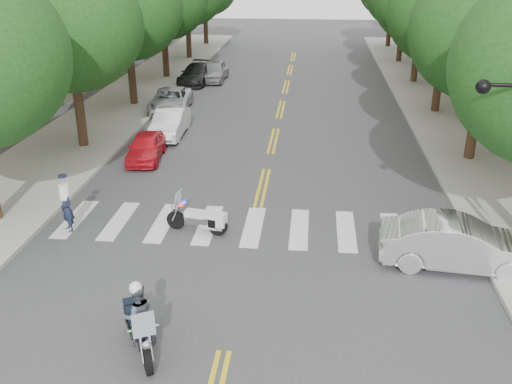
# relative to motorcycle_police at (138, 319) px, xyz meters

# --- Properties ---
(ground) EXTENTS (140.00, 140.00, 0.00)m
(ground) POSITION_rel_motorcycle_police_xyz_m (1.95, 0.09, -0.81)
(ground) COLOR #38383A
(ground) RESTS_ON ground
(sidewalk_left) EXTENTS (5.00, 60.00, 0.15)m
(sidewalk_left) POSITION_rel_motorcycle_police_xyz_m (-7.55, 22.09, -0.74)
(sidewalk_left) COLOR #9E9991
(sidewalk_left) RESTS_ON ground
(sidewalk_right) EXTENTS (5.00, 60.00, 0.15)m
(sidewalk_right) POSITION_rel_motorcycle_police_xyz_m (11.45, 22.09, -0.74)
(sidewalk_right) COLOR #9E9991
(sidewalk_right) RESTS_ON ground
(tree_l_1) EXTENTS (6.40, 6.40, 8.45)m
(tree_l_1) POSITION_rel_motorcycle_police_xyz_m (-6.85, 14.09, 4.74)
(tree_l_1) COLOR #382316
(tree_l_1) RESTS_ON ground
(tree_l_2) EXTENTS (6.40, 6.40, 8.45)m
(tree_l_2) POSITION_rel_motorcycle_police_xyz_m (-6.85, 22.09, 4.74)
(tree_l_2) COLOR #382316
(tree_l_2) RESTS_ON ground
(tree_r_1) EXTENTS (6.40, 6.40, 8.45)m
(tree_r_1) POSITION_rel_motorcycle_police_xyz_m (10.75, 14.09, 4.74)
(tree_r_1) COLOR #382316
(tree_r_1) RESTS_ON ground
(tree_r_2) EXTENTS (6.40, 6.40, 8.45)m
(tree_r_2) POSITION_rel_motorcycle_police_xyz_m (10.75, 22.09, 4.74)
(tree_r_2) COLOR #382316
(tree_r_2) RESTS_ON ground
(tree_r_3) EXTENTS (6.40, 6.40, 8.45)m
(tree_r_3) POSITION_rel_motorcycle_police_xyz_m (10.75, 30.09, 4.74)
(tree_r_3) COLOR #382316
(tree_r_3) RESTS_ON ground
(motorcycle_police) EXTENTS (1.25, 2.10, 1.83)m
(motorcycle_police) POSITION_rel_motorcycle_police_xyz_m (0.00, 0.00, 0.00)
(motorcycle_police) COLOR black
(motorcycle_police) RESTS_ON ground
(motorcycle_parked) EXTENTS (2.10, 0.79, 1.37)m
(motorcycle_parked) POSITION_rel_motorcycle_police_xyz_m (0.32, 6.01, -0.34)
(motorcycle_parked) COLOR black
(motorcycle_parked) RESTS_ON ground
(officer_standing) EXTENTS (0.68, 0.68, 1.59)m
(officer_standing) POSITION_rel_motorcycle_police_xyz_m (-4.09, 5.70, -0.02)
(officer_standing) COLOR #161E33
(officer_standing) RESTS_ON ground
(convertible) EXTENTS (4.64, 2.01, 1.48)m
(convertible) POSITION_rel_motorcycle_police_xyz_m (8.15, 4.59, -0.07)
(convertible) COLOR #B5B5B7
(convertible) RESTS_ON ground
(parked_car_a) EXTENTS (1.72, 3.59, 1.18)m
(parked_car_a) POSITION_rel_motorcycle_police_xyz_m (-3.47, 12.78, -0.22)
(parked_car_a) COLOR red
(parked_car_a) RESTS_ON ground
(parked_car_b) EXTENTS (1.50, 4.05, 1.32)m
(parked_car_b) POSITION_rel_motorcycle_police_xyz_m (-3.25, 16.37, -0.15)
(parked_car_b) COLOR white
(parked_car_b) RESTS_ON ground
(parked_car_c) EXTENTS (2.52, 4.76, 1.27)m
(parked_car_c) POSITION_rel_motorcycle_police_xyz_m (-4.35, 21.09, -0.18)
(parked_car_c) COLOR #B7BABF
(parked_car_c) RESTS_ON ground
(parked_car_d) EXTENTS (2.16, 4.67, 1.32)m
(parked_car_d) POSITION_rel_motorcycle_police_xyz_m (-4.35, 28.59, -0.15)
(parked_car_d) COLOR black
(parked_car_d) RESTS_ON ground
(parked_car_e) EXTENTS (1.72, 4.18, 1.42)m
(parked_car_e) POSITION_rel_motorcycle_police_xyz_m (-3.25, 29.59, -0.11)
(parked_car_e) COLOR gray
(parked_car_e) RESTS_ON ground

